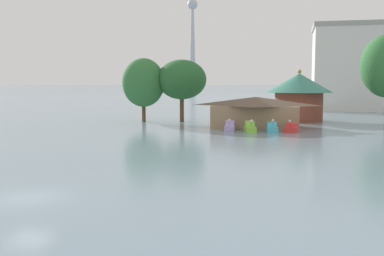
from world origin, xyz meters
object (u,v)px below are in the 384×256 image
pedal_boat_lavender (230,127)px  shoreline_tree_tall_left (143,83)px  pedal_boat_lime (250,128)px  distant_broadcast_tower (192,21)px  shoreline_tree_mid (182,80)px  green_roof_pavilion (299,93)px  pedal_boat_cyan (272,128)px  pedal_boat_red (291,128)px  boathouse (256,111)px

pedal_boat_lavender → shoreline_tree_tall_left: bearing=-127.5°
pedal_boat_lime → distant_broadcast_tower: 328.93m
pedal_boat_lime → shoreline_tree_mid: 19.50m
pedal_boat_lavender → shoreline_tree_tall_left: (-16.09, 11.06, 6.01)m
pedal_boat_lavender → green_roof_pavilion: green_roof_pavilion is taller
pedal_boat_cyan → shoreline_tree_mid: 21.11m
pedal_boat_red → pedal_boat_lavender: bearing=-76.2°
pedal_boat_red → green_roof_pavilion: (1.10, 18.43, 4.21)m
pedal_boat_lime → green_roof_pavilion: (6.51, 19.49, 4.13)m
pedal_boat_cyan → shoreline_tree_tall_left: size_ratio=0.23×
shoreline_tree_tall_left → pedal_boat_red: bearing=-24.4°
pedal_boat_red → green_roof_pavilion: green_roof_pavilion is taller
pedal_boat_cyan → shoreline_tree_mid: (-15.50, 12.76, 6.51)m
green_roof_pavilion → pedal_boat_lime: bearing=-108.5°
pedal_boat_lime → shoreline_tree_mid: (-12.64, 13.38, 6.45)m
pedal_boat_lime → shoreline_tree_tall_left: 23.25m
pedal_boat_red → distant_broadcast_tower: size_ratio=0.02×
pedal_boat_cyan → pedal_boat_red: (2.55, 0.45, -0.03)m
pedal_boat_red → green_roof_pavilion: bearing=-169.6°
pedal_boat_lime → distant_broadcast_tower: (-77.42, 314.58, 56.95)m
pedal_boat_lavender → green_roof_pavilion: (9.33, 18.44, 4.17)m
green_roof_pavilion → distant_broadcast_tower: (-83.92, 295.08, 52.83)m
distant_broadcast_tower → shoreline_tree_mid: bearing=-77.9°
pedal_boat_lime → shoreline_tree_mid: shoreline_tree_mid is taller
pedal_boat_lavender → pedal_boat_red: pedal_boat_lavender is taller
distant_broadcast_tower → green_roof_pavilion: bearing=-74.1°
pedal_boat_lavender → pedal_boat_red: bearing=87.1°
boathouse → pedal_boat_lavender: bearing=-119.3°
pedal_boat_lime → shoreline_tree_mid: size_ratio=0.28×
pedal_boat_cyan → pedal_boat_lime: bearing=-87.1°
pedal_boat_lime → boathouse: (0.26, 6.55, 1.76)m
distant_broadcast_tower → pedal_boat_cyan: bearing=-75.7°
pedal_boat_lime → pedal_boat_red: (5.41, 1.07, -0.08)m
pedal_boat_red → boathouse: bearing=-123.0°
pedal_boat_lavender → boathouse: bearing=147.7°
pedal_boat_lavender → green_roof_pavilion: size_ratio=0.24×
boathouse → pedal_boat_red: bearing=-46.8°
pedal_boat_red → boathouse: boathouse is taller
boathouse → green_roof_pavilion: size_ratio=1.19×
shoreline_tree_tall_left → distant_broadcast_tower: (-58.50, 302.46, 50.99)m
boathouse → distant_broadcast_tower: size_ratio=0.09×
pedal_boat_lavender → green_roof_pavilion: bearing=150.2°
pedal_boat_cyan → shoreline_tree_tall_left: shoreline_tree_tall_left is taller
shoreline_tree_mid → shoreline_tree_tall_left: bearing=-168.6°
boathouse → green_roof_pavilion: (6.25, 12.95, 2.37)m
pedal_boat_lime → green_roof_pavilion: 20.96m
pedal_boat_lime → boathouse: boathouse is taller
boathouse → shoreline_tree_mid: (-12.89, 6.84, 4.70)m
pedal_boat_red → green_roof_pavilion: size_ratio=0.23×
pedal_boat_lavender → shoreline_tree_mid: size_ratio=0.26×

